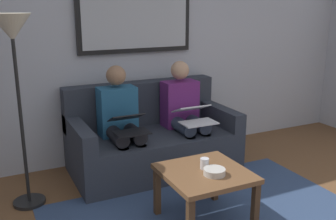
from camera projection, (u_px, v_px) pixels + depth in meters
name	position (u px, v px, depth m)	size (l,w,h in m)	color
wall_rear	(133.00, 44.00, 4.36)	(6.00, 0.12, 2.60)	#B7BCC6
couch	(151.00, 140.00, 4.20)	(1.72, 0.90, 0.90)	#2D333D
framed_mirror	(136.00, 21.00, 4.21)	(1.30, 0.05, 0.68)	black
coffee_table	(205.00, 178.00, 3.10)	(0.65, 0.65, 0.45)	brown
cup	(205.00, 164.00, 3.11)	(0.07, 0.07, 0.09)	silver
bowl	(214.00, 172.00, 3.00)	(0.17, 0.17, 0.05)	beige
person_left	(184.00, 111.00, 4.21)	(0.38, 0.58, 1.14)	#66236B
laptop_white	(194.00, 115.00, 4.01)	(0.36, 0.38, 0.17)	white
person_right	(121.00, 119.00, 3.91)	(0.38, 0.58, 1.14)	#235B84
laptop_black	(129.00, 124.00, 3.70)	(0.32, 0.37, 0.16)	black
standing_lamp	(14.00, 50.00, 3.14)	(0.32, 0.32, 1.66)	black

